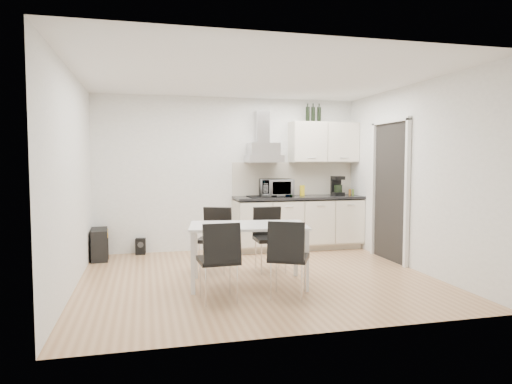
% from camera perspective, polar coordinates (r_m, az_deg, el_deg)
% --- Properties ---
extents(ground, '(4.50, 4.50, 0.00)m').
position_cam_1_polar(ground, '(6.08, 0.17, -10.66)').
color(ground, tan).
rests_on(ground, ground).
extents(wall_back, '(4.50, 0.10, 2.60)m').
position_cam_1_polar(wall_back, '(7.84, -3.34, 2.25)').
color(wall_back, white).
rests_on(wall_back, ground).
extents(wall_front, '(4.50, 0.10, 2.60)m').
position_cam_1_polar(wall_front, '(3.97, 7.12, 0.54)').
color(wall_front, white).
rests_on(wall_front, ground).
extents(wall_left, '(0.10, 4.00, 2.60)m').
position_cam_1_polar(wall_left, '(5.77, -22.06, 1.35)').
color(wall_left, white).
rests_on(wall_left, ground).
extents(wall_right, '(0.10, 4.00, 2.60)m').
position_cam_1_polar(wall_right, '(6.78, 18.96, 1.77)').
color(wall_right, white).
rests_on(wall_right, ground).
extents(ceiling, '(4.50, 4.50, 0.00)m').
position_cam_1_polar(ceiling, '(5.97, 0.18, 14.24)').
color(ceiling, white).
rests_on(ceiling, wall_back).
extents(doorway, '(0.08, 1.04, 2.10)m').
position_cam_1_polar(doorway, '(7.25, 16.31, -0.02)').
color(doorway, white).
rests_on(doorway, ground).
extents(kitchenette, '(2.22, 0.64, 2.52)m').
position_cam_1_polar(kitchenette, '(7.92, 5.54, -1.15)').
color(kitchenette, beige).
rests_on(kitchenette, ground).
extents(dining_table, '(1.52, 1.01, 0.75)m').
position_cam_1_polar(dining_table, '(5.62, -0.99, -4.89)').
color(dining_table, white).
rests_on(dining_table, ground).
extents(chair_far_left, '(0.60, 0.63, 0.88)m').
position_cam_1_polar(chair_far_left, '(6.31, -5.21, -6.04)').
color(chair_far_left, black).
rests_on(chair_far_left, ground).
extents(chair_far_right, '(0.44, 0.50, 0.88)m').
position_cam_1_polar(chair_far_right, '(6.34, 1.81, -5.98)').
color(chair_far_right, black).
rests_on(chair_far_right, ground).
extents(chair_near_left, '(0.47, 0.52, 0.88)m').
position_cam_1_polar(chair_near_left, '(5.04, -4.75, -8.60)').
color(chair_near_left, black).
rests_on(chair_near_left, ground).
extents(chair_near_right, '(0.62, 0.64, 0.88)m').
position_cam_1_polar(chair_near_right, '(5.15, 4.11, -8.31)').
color(chair_near_right, black).
rests_on(chair_near_right, ground).
extents(guitar_amp, '(0.29, 0.59, 0.48)m').
position_cam_1_polar(guitar_amp, '(7.50, -18.96, -6.19)').
color(guitar_amp, black).
rests_on(guitar_amp, ground).
extents(floor_speaker, '(0.17, 0.15, 0.26)m').
position_cam_1_polar(floor_speaker, '(7.74, -14.23, -6.61)').
color(floor_speaker, black).
rests_on(floor_speaker, ground).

